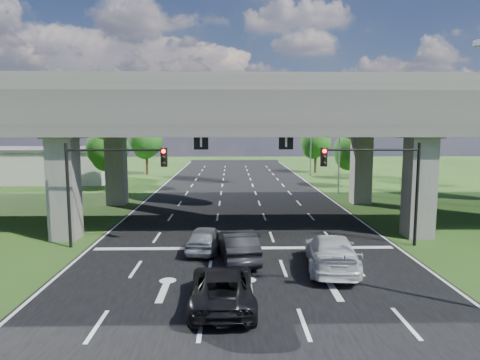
{
  "coord_description": "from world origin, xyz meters",
  "views": [
    {
      "loc": [
        -0.73,
        -20.17,
        6.88
      ],
      "look_at": [
        -0.16,
        7.51,
        3.45
      ],
      "focal_mm": 32.0,
      "sensor_mm": 36.0,
      "label": 1
    }
  ],
  "objects_px": {
    "signal_left": "(106,175)",
    "car_trailing": "(222,287)",
    "streetlight_beyond": "(308,135)",
    "car_dark": "(237,245)",
    "car_white": "(331,252)",
    "car_silver": "(205,239)",
    "streetlight_far": "(336,137)",
    "signal_right": "(381,175)"
  },
  "relations": [
    {
      "from": "car_silver",
      "to": "streetlight_far",
      "type": "bearing_deg",
      "value": -113.05
    },
    {
      "from": "streetlight_far",
      "to": "car_trailing",
      "type": "relative_size",
      "value": 1.93
    },
    {
      "from": "streetlight_beyond",
      "to": "car_trailing",
      "type": "xyz_separation_m",
      "value": [
        -11.18,
        -44.34,
        -5.1
      ]
    },
    {
      "from": "signal_left",
      "to": "streetlight_beyond",
      "type": "bearing_deg",
      "value": 63.57
    },
    {
      "from": "streetlight_beyond",
      "to": "car_silver",
      "type": "xyz_separation_m",
      "value": [
        -12.28,
        -37.0,
        -5.11
      ]
    },
    {
      "from": "car_silver",
      "to": "car_trailing",
      "type": "height_order",
      "value": "car_trailing"
    },
    {
      "from": "car_silver",
      "to": "car_trailing",
      "type": "relative_size",
      "value": 0.8
    },
    {
      "from": "car_white",
      "to": "car_trailing",
      "type": "distance_m",
      "value": 6.66
    },
    {
      "from": "signal_right",
      "to": "car_trailing",
      "type": "bearing_deg",
      "value": -137.09
    },
    {
      "from": "signal_right",
      "to": "streetlight_far",
      "type": "bearing_deg",
      "value": 83.53
    },
    {
      "from": "signal_left",
      "to": "car_trailing",
      "type": "relative_size",
      "value": 1.16
    },
    {
      "from": "signal_left",
      "to": "car_silver",
      "type": "height_order",
      "value": "signal_left"
    },
    {
      "from": "signal_left",
      "to": "car_trailing",
      "type": "distance_m",
      "value": 11.22
    },
    {
      "from": "car_dark",
      "to": "car_white",
      "type": "xyz_separation_m",
      "value": [
        4.53,
        -1.5,
        0.04
      ]
    },
    {
      "from": "car_dark",
      "to": "car_trailing",
      "type": "distance_m",
      "value": 5.7
    },
    {
      "from": "streetlight_beyond",
      "to": "car_white",
      "type": "distance_m",
      "value": 40.92
    },
    {
      "from": "signal_right",
      "to": "streetlight_far",
      "type": "xyz_separation_m",
      "value": [
        2.27,
        20.06,
        1.66
      ]
    },
    {
      "from": "streetlight_beyond",
      "to": "car_dark",
      "type": "bearing_deg",
      "value": -105.22
    },
    {
      "from": "car_silver",
      "to": "car_trailing",
      "type": "distance_m",
      "value": 7.42
    },
    {
      "from": "car_white",
      "to": "streetlight_far",
      "type": "bearing_deg",
      "value": -96.92
    },
    {
      "from": "signal_right",
      "to": "signal_left",
      "type": "distance_m",
      "value": 15.65
    },
    {
      "from": "signal_right",
      "to": "car_dark",
      "type": "relative_size",
      "value": 1.24
    },
    {
      "from": "signal_left",
      "to": "car_white",
      "type": "relative_size",
      "value": 1.05
    },
    {
      "from": "streetlight_beyond",
      "to": "car_dark",
      "type": "xyz_separation_m",
      "value": [
        -10.52,
        -38.67,
        -5.02
      ]
    },
    {
      "from": "signal_right",
      "to": "car_white",
      "type": "bearing_deg",
      "value": -132.13
    },
    {
      "from": "streetlight_far",
      "to": "streetlight_beyond",
      "type": "xyz_separation_m",
      "value": [
        0.0,
        16.0,
        0.0
      ]
    },
    {
      "from": "car_silver",
      "to": "car_white",
      "type": "height_order",
      "value": "car_white"
    },
    {
      "from": "car_trailing",
      "to": "signal_left",
      "type": "bearing_deg",
      "value": -52.1
    },
    {
      "from": "streetlight_beyond",
      "to": "car_white",
      "type": "height_order",
      "value": "streetlight_beyond"
    },
    {
      "from": "streetlight_far",
      "to": "car_dark",
      "type": "bearing_deg",
      "value": -114.9
    },
    {
      "from": "car_dark",
      "to": "car_silver",
      "type": "bearing_deg",
      "value": -51.6
    },
    {
      "from": "signal_left",
      "to": "streetlight_beyond",
      "type": "distance_m",
      "value": 40.3
    },
    {
      "from": "car_white",
      "to": "streetlight_beyond",
      "type": "bearing_deg",
      "value": -91.48
    },
    {
      "from": "streetlight_far",
      "to": "streetlight_beyond",
      "type": "height_order",
      "value": "same"
    },
    {
      "from": "signal_left",
      "to": "car_dark",
      "type": "distance_m",
      "value": 8.54
    },
    {
      "from": "signal_left",
      "to": "car_white",
      "type": "xyz_separation_m",
      "value": [
        11.93,
        -4.11,
        -3.33
      ]
    },
    {
      "from": "car_dark",
      "to": "car_white",
      "type": "distance_m",
      "value": 4.77
    },
    {
      "from": "streetlight_beyond",
      "to": "car_silver",
      "type": "bearing_deg",
      "value": -108.36
    },
    {
      "from": "car_white",
      "to": "signal_right",
      "type": "bearing_deg",
      "value": -125.12
    },
    {
      "from": "signal_right",
      "to": "car_white",
      "type": "relative_size",
      "value": 1.05
    },
    {
      "from": "car_silver",
      "to": "car_dark",
      "type": "distance_m",
      "value": 2.43
    },
    {
      "from": "signal_left",
      "to": "streetlight_beyond",
      "type": "xyz_separation_m",
      "value": [
        17.92,
        36.06,
        1.66
      ]
    }
  ]
}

